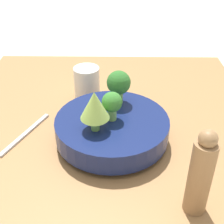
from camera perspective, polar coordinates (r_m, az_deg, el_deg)
ground_plane at (r=0.83m, az=-1.11°, el=-6.64°), size 6.00×6.00×0.00m
table at (r=0.81m, az=-1.13°, el=-5.30°), size 0.97×0.83×0.05m
bowl at (r=0.75m, az=-0.00°, el=-2.97°), size 0.27×0.27×0.06m
broccoli_floret_left at (r=0.77m, az=1.22°, el=5.21°), size 0.06×0.06×0.09m
romanesco_piece_near at (r=0.67m, az=-3.21°, el=1.10°), size 0.06×0.06×0.10m
broccoli_floret_center at (r=0.71m, az=-0.00°, el=1.58°), size 0.05×0.05×0.07m
cup at (r=0.93m, az=-4.62°, el=5.42°), size 0.08×0.08×0.09m
pepper_mill at (r=0.58m, az=15.88°, el=-10.92°), size 0.04×0.04×0.18m
fork at (r=0.82m, az=-15.53°, el=-3.85°), size 0.18×0.09×0.01m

